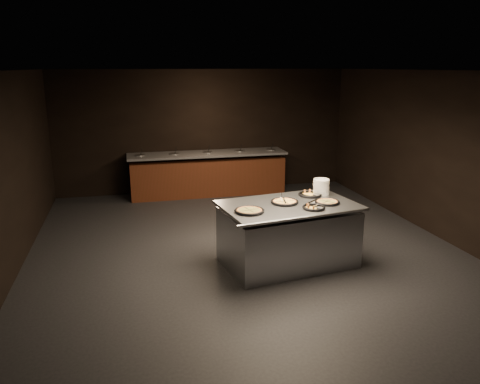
{
  "coord_description": "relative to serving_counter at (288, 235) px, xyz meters",
  "views": [
    {
      "loc": [
        -1.82,
        -7.11,
        2.96
      ],
      "look_at": [
        -0.01,
        0.3,
        0.9
      ],
      "focal_mm": 35.0,
      "sensor_mm": 36.0,
      "label": 1
    }
  ],
  "objects": [
    {
      "name": "pan_veggie_whole",
      "position": [
        -0.68,
        -0.24,
        0.52
      ],
      "size": [
        0.43,
        0.43,
        0.04
      ],
      "rotation": [
        0.0,
        0.0,
        0.23
      ],
      "color": "black",
      "rests_on": "serving_counter"
    },
    {
      "name": "room",
      "position": [
        -0.49,
        0.74,
        0.99
      ],
      "size": [
        7.02,
        8.02,
        2.92
      ],
      "color": "black",
      "rests_on": "ground"
    },
    {
      "name": "salad_bar",
      "position": [
        -0.49,
        4.3,
        -0.02
      ],
      "size": [
        3.7,
        0.83,
        1.18
      ],
      "color": "#572114",
      "rests_on": "ground"
    },
    {
      "name": "pan_cheese_slices_b",
      "position": [
        0.27,
        -0.31,
        0.52
      ],
      "size": [
        0.33,
        0.33,
        0.04
      ],
      "rotation": [
        0.0,
        0.0,
        2.5
      ],
      "color": "black",
      "rests_on": "serving_counter"
    },
    {
      "name": "pan_veggie_slices",
      "position": [
        0.58,
        -0.09,
        0.52
      ],
      "size": [
        0.38,
        0.38,
        0.04
      ],
      "rotation": [
        0.0,
        0.0,
        -0.93
      ],
      "color": "black",
      "rests_on": "serving_counter"
    },
    {
      "name": "serving_counter",
      "position": [
        0.0,
        0.0,
        0.0
      ],
      "size": [
        2.16,
        1.56,
        0.96
      ],
      "rotation": [
        0.0,
        0.0,
        0.15
      ],
      "color": "#B9BCC1",
      "rests_on": "ground"
    },
    {
      "name": "pan_cheese_slices_a",
      "position": [
        0.49,
        0.37,
        0.52
      ],
      "size": [
        0.38,
        0.38,
        0.04
      ],
      "rotation": [
        0.0,
        0.0,
        1.16
      ],
      "color": "black",
      "rests_on": "serving_counter"
    },
    {
      "name": "pan_cheese_whole",
      "position": [
        -0.04,
        0.07,
        0.52
      ],
      "size": [
        0.42,
        0.42,
        0.04
      ],
      "rotation": [
        0.0,
        0.0,
        0.06
      ],
      "color": "black",
      "rests_on": "serving_counter"
    },
    {
      "name": "server_left",
      "position": [
        -0.08,
        0.06,
        0.57
      ],
      "size": [
        0.09,
        0.3,
        0.14
      ],
      "rotation": [
        0.0,
        0.0,
        1.6
      ],
      "color": "#B9BCC1",
      "rests_on": "serving_counter"
    },
    {
      "name": "server_right",
      "position": [
        0.28,
        -0.29,
        0.57
      ],
      "size": [
        0.24,
        0.23,
        0.15
      ],
      "rotation": [
        0.0,
        0.0,
        -0.73
      ],
      "color": "#B9BCC1",
      "rests_on": "serving_counter"
    },
    {
      "name": "plate_stack",
      "position": [
        0.68,
        0.38,
        0.63
      ],
      "size": [
        0.26,
        0.26,
        0.25
      ],
      "primitive_type": "cylinder",
      "color": "white",
      "rests_on": "serving_counter"
    }
  ]
}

